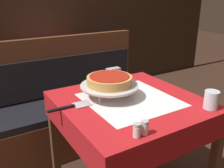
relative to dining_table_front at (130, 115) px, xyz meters
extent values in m
cube|color=red|center=(0.00, 0.00, 0.09)|extent=(0.82, 0.82, 0.03)
cube|color=white|center=(0.00, 0.00, 0.10)|extent=(0.51, 0.51, 0.00)
cube|color=red|center=(0.00, 0.00, 0.00)|extent=(0.82, 0.82, 0.13)
cube|color=#4C331E|center=(0.38, -0.38, -0.29)|extent=(0.05, 0.05, 0.72)
cube|color=#4C331E|center=(-0.38, 0.38, -0.29)|extent=(0.05, 0.05, 0.72)
cube|color=#4C331E|center=(0.38, 0.38, -0.29)|extent=(0.05, 0.05, 0.72)
cube|color=red|center=(0.08, 1.58, 0.09)|extent=(0.77, 0.77, 0.03)
cube|color=white|center=(0.08, 1.58, 0.11)|extent=(0.48, 0.48, 0.00)
cube|color=red|center=(0.08, 1.58, 0.01)|extent=(0.77, 0.77, 0.13)
cube|color=#4C331E|center=(-0.27, 1.23, -0.29)|extent=(0.05, 0.05, 0.73)
cube|color=#4C331E|center=(0.43, 1.23, -0.29)|extent=(0.05, 0.05, 0.73)
cube|color=#4C331E|center=(-0.27, 1.93, -0.29)|extent=(0.05, 0.05, 0.73)
cube|color=#4C331E|center=(0.43, 1.93, -0.29)|extent=(0.05, 0.05, 0.73)
cube|color=brown|center=(-0.09, 0.83, -0.46)|extent=(1.58, 0.50, 0.38)
cube|color=black|center=(-0.09, 0.83, -0.24)|extent=(1.55, 0.49, 0.06)
cube|color=brown|center=(-0.09, 1.05, 0.07)|extent=(1.58, 0.06, 0.55)
cube|color=black|center=(-0.09, 1.01, -0.02)|extent=(1.51, 0.02, 0.35)
cube|color=black|center=(0.00, 2.07, 0.55)|extent=(6.00, 0.04, 2.40)
cylinder|color=#ADADB2|center=(-0.09, 0.22, 0.14)|extent=(0.01, 0.01, 0.07)
cylinder|color=#ADADB2|center=(-0.19, 0.04, 0.14)|extent=(0.01, 0.01, 0.07)
cylinder|color=#ADADB2|center=(0.02, 0.04, 0.14)|extent=(0.01, 0.01, 0.07)
cylinder|color=#ADADB2|center=(-0.09, 0.10, 0.17)|extent=(0.24, 0.24, 0.01)
cylinder|color=silver|center=(-0.09, 0.10, 0.17)|extent=(0.35, 0.35, 0.01)
cylinder|color=silver|center=(-0.09, 0.10, 0.18)|extent=(0.36, 0.36, 0.01)
cylinder|color=tan|center=(-0.09, 0.10, 0.21)|extent=(0.28, 0.28, 0.05)
cylinder|color=#A82314|center=(-0.09, 0.10, 0.24)|extent=(0.24, 0.24, 0.01)
cube|color=#BCBCC1|center=(-0.28, 0.09, 0.10)|extent=(0.10, 0.08, 0.00)
cube|color=black|center=(-0.41, 0.09, 0.11)|extent=(0.16, 0.02, 0.01)
cylinder|color=silver|center=(0.32, -0.33, 0.15)|extent=(0.08, 0.08, 0.10)
cylinder|color=silver|center=(-0.21, -0.35, 0.13)|extent=(0.04, 0.04, 0.05)
cylinder|color=#B7B7BC|center=(-0.21, -0.35, 0.16)|extent=(0.03, 0.03, 0.01)
cylinder|color=silver|center=(-0.17, -0.35, 0.13)|extent=(0.04, 0.04, 0.05)
cylinder|color=#B7B7BC|center=(-0.17, -0.35, 0.16)|extent=(0.03, 0.03, 0.01)
cube|color=#B2B2B7|center=(0.11, 0.37, 0.15)|extent=(0.10, 0.05, 0.09)
cube|color=black|center=(0.19, 1.55, 0.12)|extent=(0.14, 0.14, 0.03)
cylinder|color=black|center=(0.19, 1.55, 0.19)|extent=(0.01, 0.01, 0.11)
cylinder|color=white|center=(0.19, 1.60, 0.18)|extent=(0.04, 0.04, 0.09)
cylinder|color=gold|center=(0.14, 1.53, 0.18)|extent=(0.04, 0.04, 0.09)
cylinder|color=#99194C|center=(0.23, 1.53, 0.18)|extent=(0.04, 0.04, 0.09)
camera|label=1|loc=(-0.82, -1.13, 0.72)|focal=40.00mm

